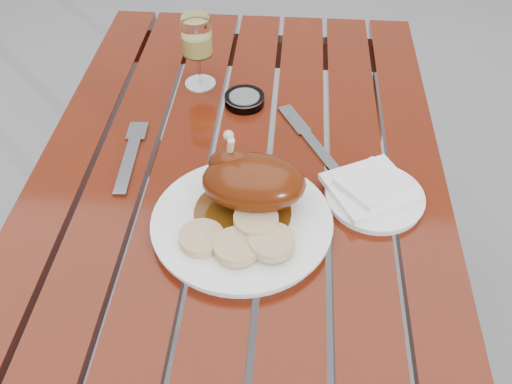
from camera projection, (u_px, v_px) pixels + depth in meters
ground at (245, 353)px, 1.66m from camera, size 60.00×60.00×0.00m
table at (243, 274)px, 1.40m from camera, size 0.80×1.20×0.75m
dinner_plate at (242, 223)px, 1.00m from camera, size 0.38×0.38×0.02m
roast_duck at (250, 181)px, 0.99m from camera, size 0.19×0.17×0.13m
bread_dumplings at (241, 237)px, 0.94m from camera, size 0.19×0.13×0.03m
wine_glass at (198, 52)px, 1.27m from camera, size 0.09×0.09×0.17m
side_plate at (375, 197)px, 1.05m from camera, size 0.22×0.22×0.01m
napkin at (370, 188)px, 1.04m from camera, size 0.19×0.19×0.01m
ashtray at (244, 100)px, 1.26m from camera, size 0.11×0.11×0.02m
fork at (129, 160)px, 1.13m from camera, size 0.03×0.20×0.01m
knife at (317, 148)px, 1.16m from camera, size 0.13×0.21×0.01m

